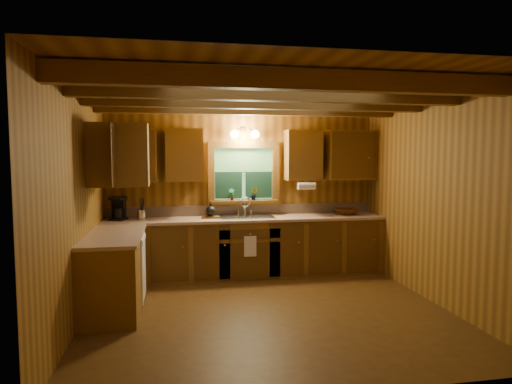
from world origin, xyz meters
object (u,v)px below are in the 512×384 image
at_px(sink, 246,220).
at_px(coffee_maker, 119,208).
at_px(wicker_basket, 346,212).
at_px(cutting_board, 211,217).

distance_m(sink, coffee_maker, 1.89).
relative_size(sink, wicker_basket, 2.12).
bearing_deg(wicker_basket, coffee_maker, 178.92).
xyz_separation_m(cutting_board, wicker_basket, (2.15, -0.01, 0.04)).
xyz_separation_m(sink, coffee_maker, (-1.88, 0.09, 0.21)).
height_order(coffee_maker, cutting_board, coffee_maker).
xyz_separation_m(sink, wicker_basket, (1.61, 0.02, 0.09)).
height_order(sink, wicker_basket, sink).
xyz_separation_m(coffee_maker, cutting_board, (1.34, -0.06, -0.15)).
relative_size(coffee_maker, wicker_basket, 0.87).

